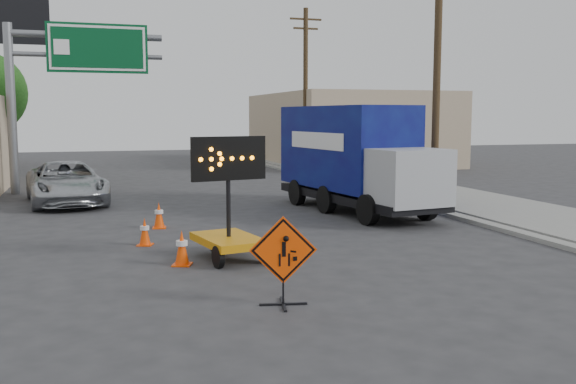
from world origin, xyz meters
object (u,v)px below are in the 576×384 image
pickup_truck (66,183)px  box_truck (355,164)px  construction_sign (283,258)px  arrow_board (229,232)px

pickup_truck → box_truck: box_truck is taller
construction_sign → box_truck: 10.90m
pickup_truck → arrow_board: bearing=-77.6°
construction_sign → pickup_truck: pickup_truck is taller
construction_sign → box_truck: bearing=72.3°
pickup_truck → box_truck: size_ratio=0.73×
arrow_board → box_truck: size_ratio=0.36×
arrow_board → pickup_truck: size_ratio=0.50×
arrow_board → construction_sign: bearing=-98.8°
arrow_board → pickup_truck: 11.19m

